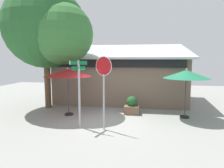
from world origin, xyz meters
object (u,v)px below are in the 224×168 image
(street_sign_post, at_px, (79,87))
(stop_sign, at_px, (104,79))
(patio_umbrella_crimson_left, at_px, (68,73))
(patio_umbrella_forest_green_center, at_px, (186,75))
(sidewalk_planter, at_px, (132,106))
(shade_tree, at_px, (50,29))

(street_sign_post, height_order, stop_sign, stop_sign)
(patio_umbrella_crimson_left, height_order, patio_umbrella_forest_green_center, patio_umbrella_crimson_left)
(patio_umbrella_forest_green_center, height_order, sidewalk_planter, patio_umbrella_forest_green_center)
(patio_umbrella_crimson_left, bearing_deg, stop_sign, -38.82)
(shade_tree, distance_m, sidewalk_planter, 6.37)
(street_sign_post, height_order, patio_umbrella_crimson_left, street_sign_post)
(patio_umbrella_crimson_left, bearing_deg, sidewalk_planter, 14.26)
(street_sign_post, bearing_deg, patio_umbrella_forest_green_center, 24.92)
(street_sign_post, relative_size, shade_tree, 0.40)
(patio_umbrella_crimson_left, relative_size, shade_tree, 0.35)
(patio_umbrella_crimson_left, xyz_separation_m, shade_tree, (-1.52, 1.22, 2.41))
(street_sign_post, distance_m, stop_sign, 1.13)
(patio_umbrella_crimson_left, bearing_deg, street_sign_post, -55.64)
(stop_sign, relative_size, sidewalk_planter, 3.21)
(street_sign_post, height_order, patio_umbrella_forest_green_center, street_sign_post)
(patio_umbrella_crimson_left, bearing_deg, shade_tree, 141.30)
(shade_tree, bearing_deg, patio_umbrella_forest_green_center, -5.85)
(stop_sign, bearing_deg, shade_tree, 141.23)
(stop_sign, bearing_deg, sidewalk_planter, 69.50)
(street_sign_post, xyz_separation_m, patio_umbrella_forest_green_center, (4.71, 2.19, 0.41))
(shade_tree, bearing_deg, sidewalk_planter, -4.73)
(sidewalk_planter, bearing_deg, patio_umbrella_forest_green_center, -7.85)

